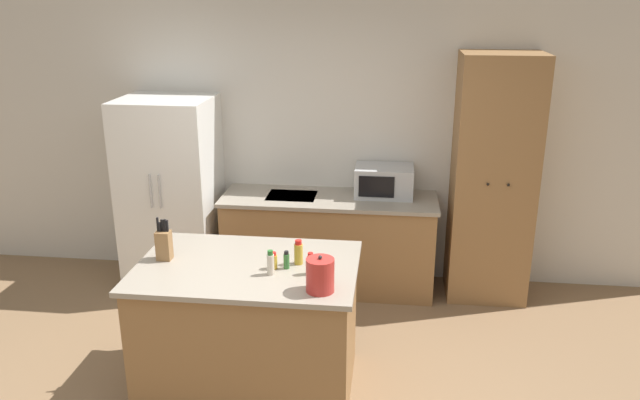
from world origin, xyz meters
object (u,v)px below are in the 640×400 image
(pantry_cabinet, at_px, (493,180))
(knife_block, at_px, (164,244))
(spice_bottle_short_red, at_px, (273,261))
(spice_bottle_amber_oil, at_px, (286,260))
(refrigerator, at_px, (172,193))
(microwave, at_px, (384,181))
(spice_bottle_green_herb, at_px, (298,253))
(spice_bottle_pale_salt, at_px, (311,264))
(spice_bottle_tall_dark, at_px, (271,263))
(kettle, at_px, (320,275))

(pantry_cabinet, distance_m, knife_block, 2.88)
(spice_bottle_short_red, bearing_deg, spice_bottle_amber_oil, 8.72)
(refrigerator, distance_m, pantry_cabinet, 2.89)
(refrigerator, relative_size, pantry_cabinet, 0.81)
(microwave, distance_m, spice_bottle_amber_oil, 1.85)
(knife_block, height_order, spice_bottle_short_red, knife_block)
(refrigerator, height_order, spice_bottle_green_herb, refrigerator)
(knife_block, height_order, spice_bottle_pale_salt, knife_block)
(spice_bottle_short_red, height_order, spice_bottle_green_herb, spice_bottle_green_herb)
(pantry_cabinet, height_order, spice_bottle_green_herb, pantry_cabinet)
(spice_bottle_tall_dark, relative_size, spice_bottle_pale_salt, 1.12)
(knife_block, bearing_deg, refrigerator, 108.23)
(knife_block, distance_m, spice_bottle_tall_dark, 0.77)
(spice_bottle_short_red, distance_m, spice_bottle_amber_oil, 0.09)
(pantry_cabinet, xyz_separation_m, spice_bottle_amber_oil, (-1.53, -1.68, -0.10))
(refrigerator, height_order, spice_bottle_amber_oil, refrigerator)
(microwave, distance_m, kettle, 2.08)
(spice_bottle_tall_dark, xyz_separation_m, spice_bottle_amber_oil, (0.08, 0.10, -0.02))
(spice_bottle_green_herb, bearing_deg, spice_bottle_short_red, -148.06)
(refrigerator, relative_size, spice_bottle_short_red, 15.31)
(pantry_cabinet, relative_size, spice_bottle_amber_oil, 17.95)
(spice_bottle_short_red, bearing_deg, knife_block, 175.46)
(spice_bottle_green_herb, height_order, spice_bottle_pale_salt, spice_bottle_green_herb)
(refrigerator, height_order, knife_block, refrigerator)
(pantry_cabinet, relative_size, spice_bottle_short_red, 18.93)
(microwave, relative_size, spice_bottle_short_red, 4.53)
(pantry_cabinet, bearing_deg, microwave, 175.51)
(knife_block, distance_m, spice_bottle_green_herb, 0.91)
(microwave, relative_size, spice_bottle_green_herb, 3.09)
(knife_block, relative_size, spice_bottle_green_herb, 1.77)
(spice_bottle_amber_oil, distance_m, spice_bottle_green_herb, 0.11)
(spice_bottle_green_herb, bearing_deg, spice_bottle_tall_dark, -129.62)
(spice_bottle_amber_oil, bearing_deg, microwave, 71.39)
(spice_bottle_tall_dark, bearing_deg, microwave, 70.01)
(spice_bottle_tall_dark, distance_m, spice_bottle_amber_oil, 0.13)
(spice_bottle_tall_dark, xyz_separation_m, spice_bottle_pale_salt, (0.25, 0.04, -0.01))
(refrigerator, height_order, pantry_cabinet, pantry_cabinet)
(knife_block, xyz_separation_m, spice_bottle_amber_oil, (0.84, -0.05, -0.05))
(spice_bottle_pale_salt, distance_m, kettle, 0.25)
(refrigerator, xyz_separation_m, spice_bottle_pale_salt, (1.52, -1.66, 0.12))
(microwave, relative_size, spice_bottle_tall_dark, 3.15)
(knife_block, relative_size, kettle, 1.28)
(spice_bottle_amber_oil, xyz_separation_m, spice_bottle_pale_salt, (0.17, -0.07, 0.01))
(pantry_cabinet, xyz_separation_m, spice_bottle_green_herb, (-1.47, -1.60, -0.08))
(knife_block, bearing_deg, spice_bottle_tall_dark, -11.17)
(pantry_cabinet, height_order, spice_bottle_short_red, pantry_cabinet)
(kettle, bearing_deg, microwave, 80.69)
(refrigerator, height_order, microwave, refrigerator)
(pantry_cabinet, xyz_separation_m, spice_bottle_tall_dark, (-1.62, -1.79, -0.08))
(pantry_cabinet, xyz_separation_m, microwave, (-0.94, 0.07, -0.07))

